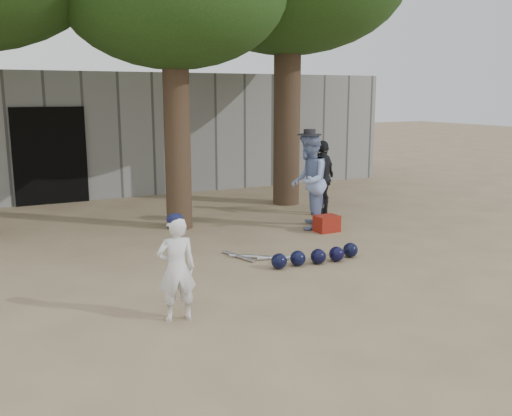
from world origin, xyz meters
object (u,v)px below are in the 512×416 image
spectator_dark (323,178)px  red_bag (327,224)px  spectator_blue (309,181)px  boy_player (177,269)px

spectator_dark → red_bag: 1.66m
spectator_dark → spectator_blue: bearing=12.9°
spectator_blue → spectator_dark: spectator_blue is taller
red_bag → boy_player: bearing=-144.4°
boy_player → spectator_dark: size_ratio=0.76×
spectator_blue → spectator_dark: size_ratio=1.15×
boy_player → spectator_dark: (4.59, 4.06, 0.18)m
boy_player → red_bag: (3.82, 2.73, -0.44)m
boy_player → spectator_dark: 6.13m
spectator_blue → red_bag: bearing=59.3°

